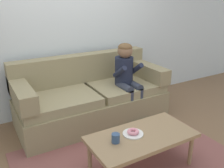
% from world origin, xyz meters
% --- Properties ---
extents(ground, '(10.00, 10.00, 0.00)m').
position_xyz_m(ground, '(0.00, 0.00, 0.00)').
color(ground, brown).
extents(wall_back, '(8.00, 0.10, 2.80)m').
position_xyz_m(wall_back, '(0.00, 1.40, 1.40)').
color(wall_back, silver).
rests_on(wall_back, ground).
extents(area_rug, '(2.30, 1.61, 0.01)m').
position_xyz_m(area_rug, '(0.00, -0.25, 0.01)').
color(area_rug, brown).
rests_on(area_rug, ground).
extents(couch, '(2.07, 0.90, 0.91)m').
position_xyz_m(couch, '(0.08, 0.84, 0.33)').
color(couch, '#8C7F5B').
rests_on(couch, ground).
extents(coffee_table, '(1.09, 0.56, 0.40)m').
position_xyz_m(coffee_table, '(0.05, -0.41, 0.36)').
color(coffee_table, '#937551').
rests_on(coffee_table, ground).
extents(person_child, '(0.34, 0.58, 1.10)m').
position_xyz_m(person_child, '(0.55, 0.64, 0.67)').
color(person_child, '#1E2338').
rests_on(person_child, ground).
extents(plate, '(0.21, 0.21, 0.01)m').
position_xyz_m(plate, '(-0.02, -0.35, 0.41)').
color(plate, white).
rests_on(plate, coffee_table).
extents(donut, '(0.16, 0.16, 0.04)m').
position_xyz_m(donut, '(-0.02, -0.35, 0.43)').
color(donut, pink).
rests_on(donut, plate).
extents(mug, '(0.08, 0.08, 0.09)m').
position_xyz_m(mug, '(-0.24, -0.38, 0.45)').
color(mug, '#334C72').
rests_on(mug, coffee_table).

